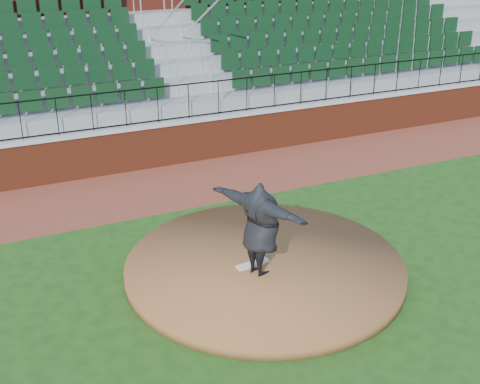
# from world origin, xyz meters

# --- Properties ---
(ground) EXTENTS (90.00, 90.00, 0.00)m
(ground) POSITION_xyz_m (0.00, 0.00, 0.00)
(ground) COLOR #1F4914
(ground) RESTS_ON ground
(warning_track) EXTENTS (34.00, 3.20, 0.01)m
(warning_track) POSITION_xyz_m (0.00, 5.40, 0.01)
(warning_track) COLOR brown
(warning_track) RESTS_ON ground
(field_wall) EXTENTS (34.00, 0.35, 1.20)m
(field_wall) POSITION_xyz_m (0.00, 7.00, 0.60)
(field_wall) COLOR maroon
(field_wall) RESTS_ON ground
(wall_cap) EXTENTS (34.00, 0.45, 0.10)m
(wall_cap) POSITION_xyz_m (0.00, 7.00, 1.25)
(wall_cap) COLOR #B7B7B7
(wall_cap) RESTS_ON field_wall
(wall_railing) EXTENTS (34.00, 0.05, 1.00)m
(wall_railing) POSITION_xyz_m (0.00, 7.00, 1.80)
(wall_railing) COLOR black
(wall_railing) RESTS_ON wall_cap
(seating_stands) EXTENTS (34.00, 5.10, 4.60)m
(seating_stands) POSITION_xyz_m (0.00, 9.72, 2.30)
(seating_stands) COLOR gray
(seating_stands) RESTS_ON ground
(concourse_wall) EXTENTS (34.00, 0.50, 5.50)m
(concourse_wall) POSITION_xyz_m (0.00, 12.52, 2.75)
(concourse_wall) COLOR maroon
(concourse_wall) RESTS_ON ground
(pitchers_mound) EXTENTS (5.58, 5.58, 0.25)m
(pitchers_mound) POSITION_xyz_m (-0.00, 0.32, 0.12)
(pitchers_mound) COLOR brown
(pitchers_mound) RESTS_ON ground
(pitching_rubber) EXTENTS (0.70, 0.26, 0.05)m
(pitching_rubber) POSITION_xyz_m (-0.28, 0.29, 0.27)
(pitching_rubber) COLOR white
(pitching_rubber) RESTS_ON pitchers_mound
(pitcher) EXTENTS (1.42, 2.40, 1.89)m
(pitcher) POSITION_xyz_m (-0.28, -0.02, 1.20)
(pitcher) COLOR black
(pitcher) RESTS_ON pitchers_mound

